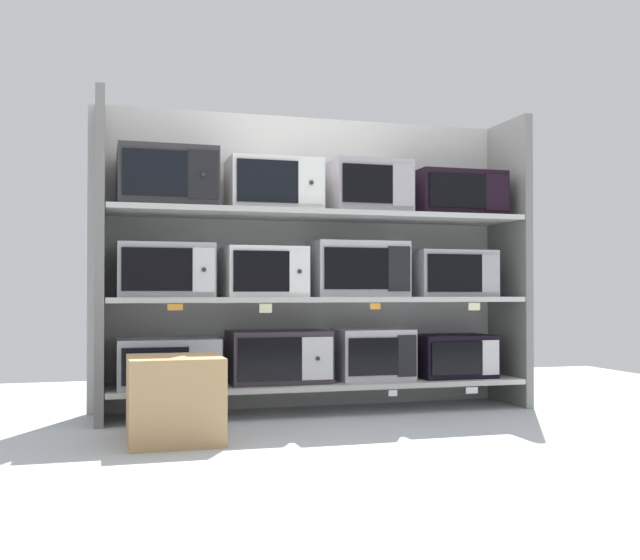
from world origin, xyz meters
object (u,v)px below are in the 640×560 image
object	(u,v)px
microwave_6	(358,269)
microwave_7	(449,274)
microwave_4	(165,270)
microwave_1	(279,357)
microwave_2	(373,354)
microwave_3	(453,356)
microwave_5	(263,272)
microwave_9	(274,186)
microwave_10	(367,188)
microwave_8	(167,179)
shipping_carton	(175,399)
microwave_11	(456,195)
microwave_0	(168,362)

from	to	relation	value
microwave_6	microwave_7	world-z (taller)	microwave_6
microwave_4	microwave_7	distance (m)	1.74
microwave_1	microwave_2	xyz separation A→B (m)	(0.58, 0.00, 0.00)
microwave_3	microwave_5	world-z (taller)	microwave_5
microwave_9	microwave_10	distance (m)	0.58
microwave_3	microwave_4	distance (m)	1.83
microwave_8	microwave_9	bearing A→B (deg)	-0.02
microwave_4	microwave_7	xyz separation A→B (m)	(1.74, -0.00, -0.01)
microwave_9	shipping_carton	xyz separation A→B (m)	(-0.63, -0.69, -1.13)
microwave_2	microwave_9	distance (m)	1.17
microwave_1	microwave_6	size ratio (longest dim) A/B	1.04
microwave_9	microwave_11	bearing A→B (deg)	0.01
microwave_8	microwave_11	xyz separation A→B (m)	(1.78, 0.00, -0.03)
microwave_11	shipping_carton	xyz separation A→B (m)	(-1.79, -0.69, -1.11)
microwave_6	microwave_10	bearing A→B (deg)	0.08
microwave_4	microwave_5	xyz separation A→B (m)	(0.56, -0.00, -0.01)
microwave_6	microwave_7	xyz separation A→B (m)	(0.60, -0.00, -0.02)
microwave_1	microwave_4	size ratio (longest dim) A/B	1.11
microwave_3	microwave_5	distance (m)	1.30
microwave_9	shipping_carton	world-z (taller)	microwave_9
microwave_5	microwave_8	world-z (taller)	microwave_8
microwave_8	shipping_carton	world-z (taller)	microwave_8
microwave_2	microwave_5	world-z (taller)	microwave_5
shipping_carton	microwave_0	bearing A→B (deg)	88.22
microwave_8	microwave_9	size ratio (longest dim) A/B	1.02
microwave_6	microwave_7	size ratio (longest dim) A/B	1.12
microwave_0	microwave_7	bearing A→B (deg)	-0.01
microwave_0	microwave_2	distance (m)	1.22
microwave_3	microwave_6	xyz separation A→B (m)	(-0.62, 0.00, 0.53)
microwave_1	microwave_9	size ratio (longest dim) A/B	1.09
microwave_10	shipping_carton	size ratio (longest dim) A/B	1.08
microwave_1	microwave_9	bearing A→B (deg)	-179.99
microwave_3	microwave_1	bearing A→B (deg)	-179.99
microwave_1	shipping_carton	bearing A→B (deg)	-133.78
microwave_0	shipping_carton	bearing A→B (deg)	-91.78
microwave_5	microwave_11	world-z (taller)	microwave_11
microwave_5	microwave_10	bearing A→B (deg)	0.03
microwave_4	microwave_11	distance (m)	1.85
microwave_0	microwave_11	distance (m)	2.03
microwave_2	microwave_3	bearing A→B (deg)	-0.01
microwave_2	microwave_7	xyz separation A→B (m)	(0.50, -0.00, 0.49)
shipping_carton	microwave_3	bearing A→B (deg)	21.24
microwave_9	microwave_11	world-z (taller)	microwave_9
microwave_6	microwave_11	size ratio (longest dim) A/B	1.00
microwave_4	microwave_8	xyz separation A→B (m)	(0.01, 0.00, 0.51)
microwave_0	microwave_8	world-z (taller)	microwave_8
microwave_3	microwave_6	world-z (taller)	microwave_6
microwave_0	microwave_3	xyz separation A→B (m)	(1.74, -0.00, -0.00)
microwave_0	microwave_4	world-z (taller)	microwave_4
microwave_8	microwave_0	bearing A→B (deg)	0.56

